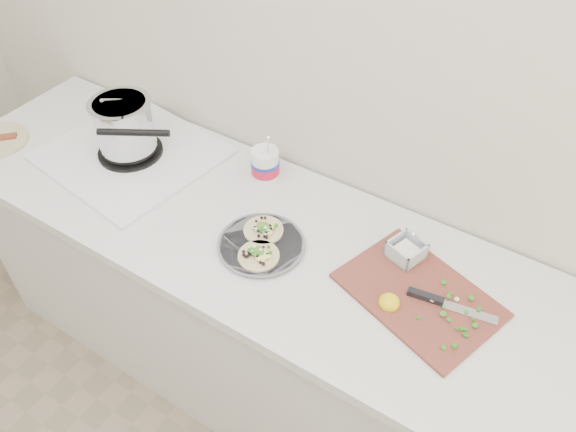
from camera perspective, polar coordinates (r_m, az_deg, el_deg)
The scene contains 5 objects.
counter at distance 2.05m, azimuth -1.16°, elevation -10.44°, with size 2.44×0.66×0.90m.
stove at distance 2.01m, azimuth -16.05°, elevation 7.84°, with size 0.61×0.58×0.26m.
taco_plate at distance 1.65m, azimuth -2.75°, elevation -2.71°, with size 0.26×0.26×0.04m.
tub at distance 1.85m, azimuth -2.30°, elevation 5.43°, with size 0.10×0.10×0.21m.
cutboard at distance 1.58m, azimuth 13.26°, elevation -7.30°, with size 0.48×0.40×0.07m.
Camera 1 is at (0.67, 0.45, 2.12)m, focal length 35.00 mm.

